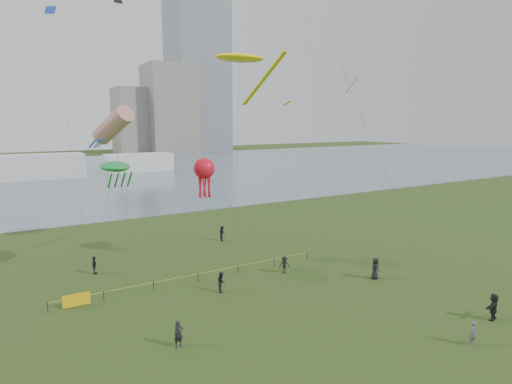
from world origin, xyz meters
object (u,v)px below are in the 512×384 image
kite_stingray (241,59)px  kite_octopus (204,169)px  fence (128,290)px  kite_flyer (473,333)px

kite_stingray → kite_octopus: bearing=167.8°
kite_octopus → fence: bearing=-148.9°
kite_flyer → kite_stingray: bearing=92.7°
fence → kite_stingray: 23.29m
kite_flyer → fence: bearing=123.5°
fence → kite_octopus: kite_octopus is taller
kite_flyer → kite_stingray: kite_stingray is taller
fence → kite_octopus: 13.53m
kite_flyer → kite_stingray: (-4.37, 22.44, 19.09)m
kite_flyer → kite_octopus: size_ratio=0.15×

